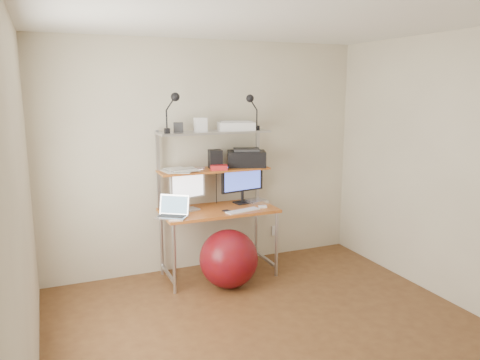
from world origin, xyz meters
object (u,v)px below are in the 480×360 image
(monitor_black, at_px, (242,180))
(exercise_ball, at_px, (229,259))
(laptop, at_px, (173,212))
(monitor_silver, at_px, (188,187))
(printer, at_px, (246,158))

(monitor_black, height_order, exercise_ball, monitor_black)
(monitor_black, height_order, laptop, monitor_black)
(monitor_silver, distance_m, laptop, 0.35)
(printer, relative_size, exercise_ball, 0.81)
(monitor_silver, distance_m, exercise_ball, 0.85)
(monitor_black, xyz_separation_m, laptop, (-0.86, -0.25, -0.22))
(monitor_black, bearing_deg, laptop, -173.68)
(monitor_silver, xyz_separation_m, printer, (0.68, 0.05, 0.25))
(exercise_ball, bearing_deg, printer, 49.15)
(printer, height_order, exercise_ball, printer)
(monitor_silver, relative_size, monitor_black, 0.89)
(monitor_silver, bearing_deg, monitor_black, -11.26)
(monitor_black, xyz_separation_m, exercise_ball, (-0.35, -0.47, -0.70))
(laptop, bearing_deg, printer, 49.05)
(monitor_black, relative_size, exercise_ball, 0.88)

